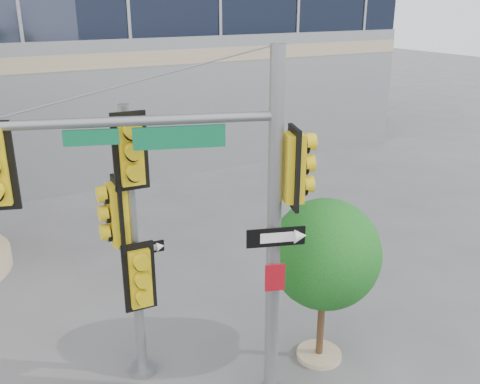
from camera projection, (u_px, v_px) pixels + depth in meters
main_signal_pole at (204, 204)px, 9.00m from camera, size 5.10×2.14×6.82m
secondary_signal_pole at (131, 230)px, 10.11m from camera, size 0.98×0.77×5.73m
street_tree at (326, 258)px, 11.07m from camera, size 2.37×2.31×3.69m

